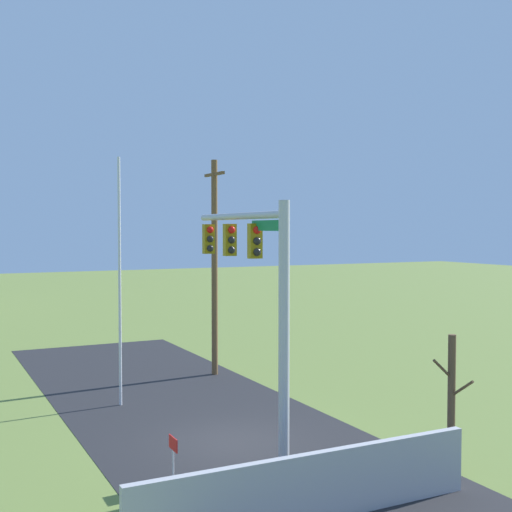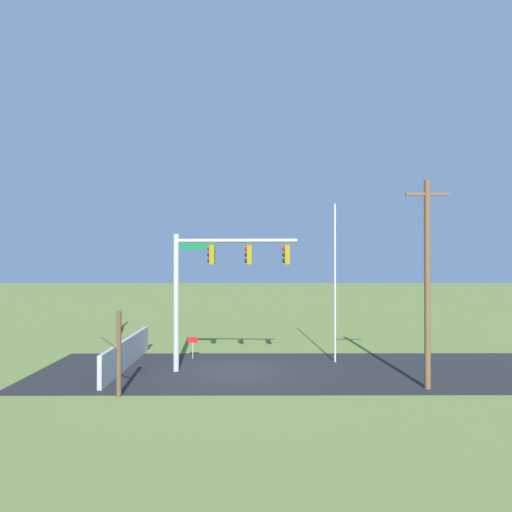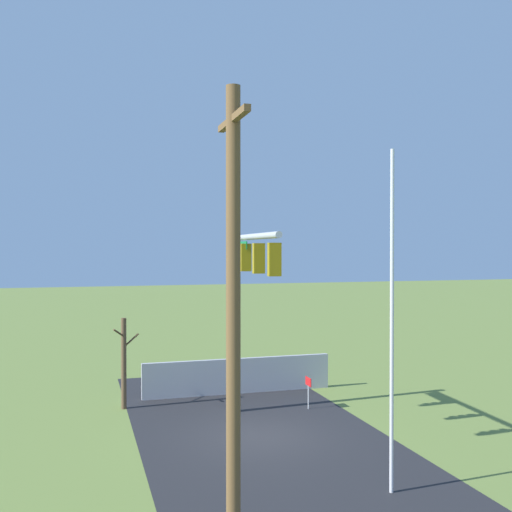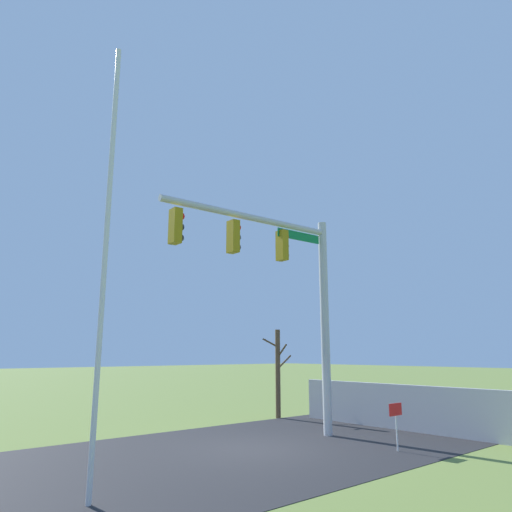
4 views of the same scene
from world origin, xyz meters
TOP-DOWN VIEW (x-y plane):
  - ground_plane at (0.00, 0.00)m, footprint 160.00×160.00m
  - road_surface at (-4.00, 0.00)m, footprint 28.00×8.00m
  - sidewalk_corner at (4.02, 0.08)m, footprint 6.00×6.00m
  - retaining_fence at (5.74, -0.76)m, footprint 0.20×8.15m
  - signal_mast at (1.26, 0.17)m, footprint 6.21×0.61m
  - flagpole at (-5.34, -1.83)m, footprint 0.10×0.10m
  - bare_tree at (4.66, 4.09)m, footprint 1.27×1.02m
  - open_sign at (2.58, -2.70)m, footprint 0.56×0.04m

SIDE VIEW (x-z plane):
  - ground_plane at x=0.00m, z-range 0.00..0.00m
  - sidewalk_corner at x=4.02m, z-range 0.00..0.01m
  - road_surface at x=-4.00m, z-range 0.00..0.01m
  - retaining_fence at x=5.74m, z-range 0.00..1.49m
  - open_sign at x=2.58m, z-range 0.30..1.52m
  - bare_tree at x=4.66m, z-range 0.06..3.56m
  - flagpole at x=-5.34m, z-range 0.00..8.68m
  - signal_mast at x=1.26m, z-range 1.42..8.34m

